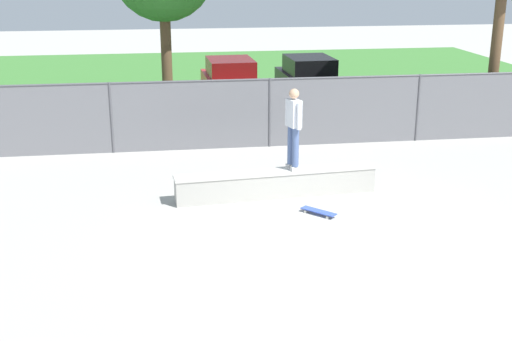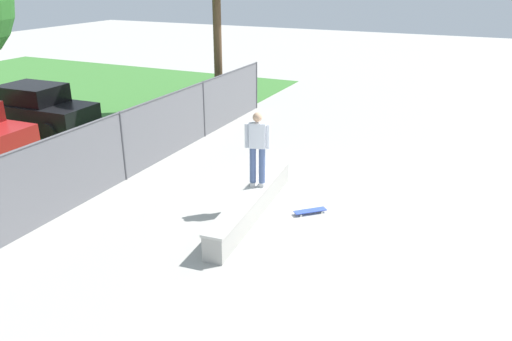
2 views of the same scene
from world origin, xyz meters
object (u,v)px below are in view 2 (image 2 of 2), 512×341
Objects in this scene: skateboarder at (257,146)px; concrete_ledge at (252,204)px; skateboard at (310,211)px; car_black at (37,107)px.

concrete_ledge is at bearing -175.88° from skateboarder.
skateboard is 11.58m from car_black.
skateboard is at bearing -61.24° from concrete_ledge.
car_black is at bearing 78.13° from skateboard.
concrete_ledge is 1.42m from skateboard.
concrete_ledge is 1.37m from skateboarder.
skateboard is at bearing -76.46° from skateboarder.
concrete_ledge is at bearing -106.85° from car_black.
skateboard is (0.30, -1.26, -1.55)m from skateboarder.
concrete_ledge is at bearing 118.76° from skateboard.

